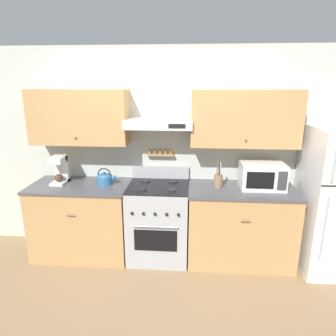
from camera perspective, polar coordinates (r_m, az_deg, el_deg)
name	(u,v)px	position (r m, az deg, el deg)	size (l,w,h in m)	color
ground_plane	(156,271)	(3.70, -2.38, -19.07)	(16.00, 16.00, 0.00)	#937551
wall_back	(161,141)	(3.74, -1.27, 5.21)	(5.20, 0.46, 2.55)	silver
counter_left	(83,219)	(3.98, -15.92, -9.35)	(1.19, 0.69, 0.93)	tan
counter_right	(240,225)	(3.79, 13.50, -10.43)	(1.26, 0.69, 0.93)	tan
stove_range	(158,221)	(3.76, -1.83, -10.07)	(0.72, 0.68, 1.09)	#ADAFB5
refrigerator	(336,201)	(3.91, 29.39, -5.42)	(0.71, 0.78, 1.67)	white
tea_kettle	(105,179)	(3.71, -11.96, -1.98)	(0.24, 0.19, 0.21)	teal
coffee_maker	(60,169)	(3.91, -19.86, -0.15)	(0.16, 0.26, 0.34)	white
microwave	(262,176)	(3.66, 17.51, -1.41)	(0.50, 0.36, 0.30)	white
utensil_crock	(218,180)	(3.58, 9.56, -2.34)	(0.10, 0.10, 0.31)	#8E7051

